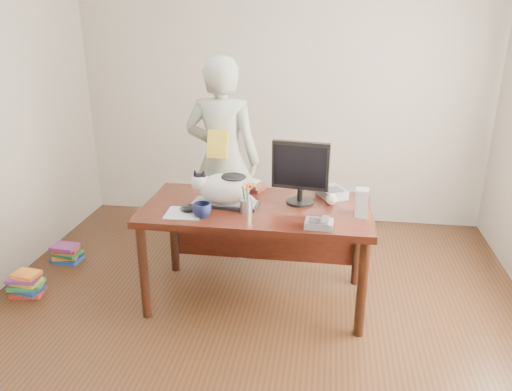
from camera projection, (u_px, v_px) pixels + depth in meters
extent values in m
plane|color=black|center=(243.00, 348.00, 3.22)|extent=(4.50, 4.50, 0.00)
plane|color=beige|center=(282.00, 87.00, 4.83)|extent=(4.00, 0.00, 4.00)
cube|color=black|center=(257.00, 210.00, 3.52)|extent=(1.60, 0.80, 0.05)
cylinder|color=black|center=(144.00, 272.00, 3.44)|extent=(0.07, 0.07, 0.70)
cylinder|color=black|center=(362.00, 289.00, 3.24)|extent=(0.07, 0.07, 0.70)
cylinder|color=black|center=(174.00, 232.00, 4.07)|extent=(0.07, 0.07, 0.70)
cylinder|color=black|center=(358.00, 243.00, 3.87)|extent=(0.07, 0.07, 0.70)
cube|color=black|center=(264.00, 231.00, 3.97)|extent=(1.45, 0.03, 0.50)
cube|color=black|center=(225.00, 204.00, 3.53)|extent=(0.48, 0.21, 0.02)
cube|color=#A2A1A6|center=(225.00, 202.00, 3.52)|extent=(0.45, 0.18, 0.01)
ellipsoid|color=silver|center=(224.00, 189.00, 3.49)|extent=(0.37, 0.24, 0.22)
ellipsoid|color=silver|center=(200.00, 182.00, 3.49)|extent=(0.14, 0.13, 0.12)
ellipsoid|color=black|center=(200.00, 177.00, 3.47)|extent=(0.10, 0.09, 0.05)
cone|color=black|center=(195.00, 173.00, 3.46)|extent=(0.06, 0.06, 0.07)
cone|color=black|center=(203.00, 173.00, 3.45)|extent=(0.07, 0.06, 0.07)
ellipsoid|color=black|center=(233.00, 177.00, 3.44)|extent=(0.20, 0.16, 0.05)
cylinder|color=silver|center=(250.00, 198.00, 3.53)|extent=(0.10, 0.15, 0.05)
cylinder|color=black|center=(300.00, 202.00, 3.57)|extent=(0.22, 0.22, 0.02)
cylinder|color=black|center=(300.00, 195.00, 3.56)|extent=(0.04, 0.04, 0.09)
cube|color=black|center=(301.00, 166.00, 3.46)|extent=(0.41, 0.10, 0.34)
cube|color=black|center=(300.00, 167.00, 3.44)|extent=(0.36, 0.05, 0.29)
cylinder|color=#9C9DA2|center=(246.00, 206.00, 3.39)|extent=(0.09, 0.09, 0.09)
cylinder|color=black|center=(244.00, 195.00, 3.37)|extent=(0.02, 0.03, 0.14)
cylinder|color=#0C39B5|center=(248.00, 196.00, 3.35)|extent=(0.02, 0.03, 0.14)
cylinder|color=#AE2718|center=(246.00, 194.00, 3.38)|extent=(0.01, 0.04, 0.14)
cylinder|color=#187B1A|center=(245.00, 196.00, 3.35)|extent=(0.02, 0.03, 0.14)
cylinder|color=silver|center=(247.00, 194.00, 3.36)|extent=(0.02, 0.02, 0.10)
cylinder|color=silver|center=(248.00, 194.00, 3.36)|extent=(0.01, 0.02, 0.10)
torus|color=orange|center=(245.00, 186.00, 3.34)|extent=(0.04, 0.02, 0.04)
torus|color=orange|center=(250.00, 186.00, 3.34)|extent=(0.04, 0.02, 0.04)
cube|color=silver|center=(184.00, 213.00, 3.39)|extent=(0.26, 0.23, 0.01)
ellipsoid|color=black|center=(188.00, 209.00, 3.40)|extent=(0.11, 0.08, 0.04)
imported|color=black|center=(202.00, 210.00, 3.31)|extent=(0.17, 0.17, 0.10)
cube|color=slate|center=(319.00, 224.00, 3.17)|extent=(0.18, 0.14, 0.04)
cube|color=#39393C|center=(314.00, 220.00, 3.16)|extent=(0.07, 0.09, 0.01)
cube|color=silver|center=(326.00, 219.00, 3.16)|extent=(0.05, 0.15, 0.05)
cube|color=#A7A7AA|center=(362.00, 203.00, 3.32)|extent=(0.09, 0.10, 0.19)
sphere|color=white|center=(331.00, 199.00, 3.53)|extent=(0.08, 0.08, 0.08)
cube|color=#52151C|center=(251.00, 188.00, 3.84)|extent=(0.23, 0.20, 0.03)
cube|color=#51361B|center=(252.00, 184.00, 3.82)|extent=(0.22, 0.20, 0.03)
cube|color=silver|center=(250.00, 181.00, 3.82)|extent=(0.15, 0.13, 0.02)
cube|color=slate|center=(331.00, 192.00, 3.69)|extent=(0.25, 0.28, 0.06)
cube|color=#39393C|center=(334.00, 190.00, 3.65)|extent=(0.15, 0.15, 0.01)
imported|color=beige|center=(223.00, 160.00, 4.17)|extent=(0.66, 0.46, 1.73)
cube|color=gold|center=(218.00, 144.00, 3.95)|extent=(0.17, 0.11, 0.23)
cube|color=red|center=(28.00, 292.00, 3.83)|extent=(0.25, 0.19, 0.03)
cube|color=navy|center=(28.00, 289.00, 3.81)|extent=(0.23, 0.18, 0.03)
cube|color=#227434|center=(26.00, 285.00, 3.81)|extent=(0.27, 0.22, 0.03)
cube|color=gold|center=(27.00, 282.00, 3.79)|extent=(0.21, 0.16, 0.03)
cube|color=#6B2D70|center=(24.00, 279.00, 3.78)|extent=(0.23, 0.17, 0.03)
cube|color=orange|center=(26.00, 274.00, 3.78)|extent=(0.21, 0.17, 0.03)
cube|color=navy|center=(67.00, 259.00, 4.33)|extent=(0.25, 0.19, 0.03)
cube|color=orange|center=(66.00, 255.00, 4.33)|extent=(0.22, 0.19, 0.03)
cube|color=#227434|center=(67.00, 253.00, 4.31)|extent=(0.24, 0.19, 0.03)
cube|color=red|center=(66.00, 249.00, 4.31)|extent=(0.21, 0.16, 0.03)
cube|color=#6B2D70|center=(65.00, 247.00, 4.29)|extent=(0.22, 0.17, 0.03)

